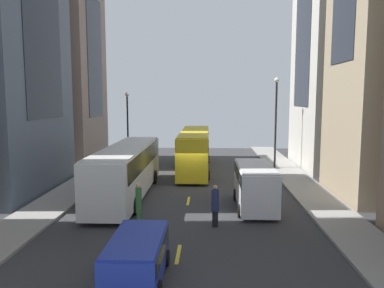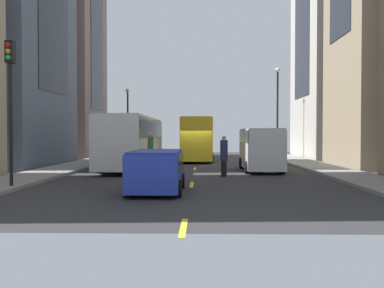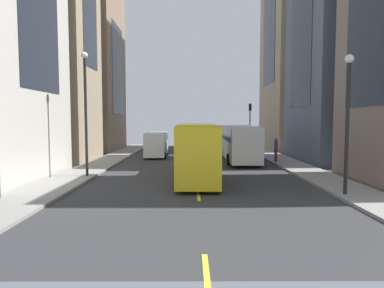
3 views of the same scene
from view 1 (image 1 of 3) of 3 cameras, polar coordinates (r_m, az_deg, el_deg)
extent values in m
plane|color=#333335|center=(28.86, -0.11, -6.21)|extent=(43.21, 43.21, 0.00)
cube|color=gray|center=(30.33, -15.94, -5.69)|extent=(2.73, 44.00, 0.15)
cube|color=gray|center=(29.66, 16.09, -5.98)|extent=(2.73, 44.00, 0.15)
cube|color=yellow|center=(16.86, -2.05, -15.96)|extent=(0.16, 2.00, 0.01)
cube|color=yellow|center=(24.80, -0.54, -8.40)|extent=(0.16, 2.00, 0.01)
cube|color=yellow|center=(32.96, 0.21, -4.54)|extent=(0.16, 2.00, 0.01)
cube|color=yellow|center=(41.22, 0.65, -2.22)|extent=(0.16, 2.00, 0.01)
cube|color=yellow|center=(49.53, 0.94, -0.68)|extent=(0.16, 2.00, 0.01)
cube|color=#7A665B|center=(41.15, -21.01, 11.83)|extent=(9.98, 8.49, 20.79)
cube|color=#1E232D|center=(41.15, -21.01, 11.83)|extent=(10.08, 4.67, 11.44)
cube|color=beige|center=(38.88, 22.49, 15.51)|extent=(8.52, 9.90, 25.41)
cube|color=#1E232D|center=(38.88, 22.49, 15.51)|extent=(8.60, 5.44, 13.98)
cube|color=silver|center=(25.85, -9.59, -3.84)|extent=(2.55, 12.75, 3.00)
cube|color=black|center=(25.70, -9.63, -1.98)|extent=(2.60, 11.73, 1.20)
cube|color=beige|center=(25.61, -9.66, -0.45)|extent=(2.45, 12.24, 0.08)
cylinder|color=black|center=(30.13, -10.18, -4.79)|extent=(0.46, 1.00, 1.00)
cylinder|color=black|center=(29.71, -5.74, -4.88)|extent=(0.46, 1.00, 1.00)
cylinder|color=black|center=(22.69, -14.55, -8.79)|extent=(0.46, 1.00, 1.00)
cylinder|color=black|center=(22.14, -8.66, -9.04)|extent=(0.46, 1.00, 1.00)
cube|color=yellow|center=(34.50, 0.39, -0.90)|extent=(2.45, 12.82, 3.30)
cube|color=black|center=(34.39, 0.39, 0.51)|extent=(2.50, 11.79, 1.48)
cube|color=gold|center=(34.31, 0.39, 1.89)|extent=(2.35, 12.31, 0.08)
cylinder|color=black|center=(38.70, -1.08, -2.26)|extent=(0.44, 0.76, 0.76)
cylinder|color=black|center=(38.63, 2.27, -2.28)|extent=(0.44, 0.76, 0.76)
cylinder|color=black|center=(30.90, -1.97, -4.61)|extent=(0.44, 0.76, 0.76)
cylinder|color=black|center=(30.81, 2.23, -4.65)|extent=(0.44, 0.76, 0.76)
cube|color=white|center=(23.18, 9.30, -6.16)|extent=(2.05, 5.61, 2.30)
cube|color=black|center=(23.02, 9.33, -4.33)|extent=(2.09, 5.16, 0.69)
cube|color=silver|center=(22.94, 9.36, -3.26)|extent=(1.97, 5.39, 0.08)
cylinder|color=black|center=(25.00, 6.61, -7.48)|extent=(0.37, 0.72, 0.72)
cylinder|color=black|center=(25.21, 10.92, -7.44)|extent=(0.37, 0.72, 0.72)
cylinder|color=black|center=(21.66, 7.29, -9.76)|extent=(0.37, 0.72, 0.72)
cylinder|color=black|center=(21.90, 12.28, -9.68)|extent=(0.37, 0.72, 0.72)
cube|color=#2338AD|center=(14.53, -8.14, -16.29)|extent=(1.86, 4.07, 1.36)
cube|color=black|center=(14.40, -8.17, -15.03)|extent=(1.90, 3.74, 0.57)
cube|color=navy|center=(14.26, -8.19, -13.63)|extent=(1.79, 3.90, 0.08)
cylinder|color=black|center=(16.04, -10.39, -16.12)|extent=(0.34, 0.62, 0.62)
cylinder|color=black|center=(15.77, -4.05, -16.44)|extent=(0.34, 0.62, 0.62)
cylinder|color=maroon|center=(29.49, -14.36, -5.00)|extent=(0.24, 0.24, 0.85)
cylinder|color=#593372|center=(29.31, -14.41, -3.15)|extent=(0.32, 0.32, 1.08)
sphere|color=#8C6647|center=(29.21, -14.45, -1.90)|extent=(0.21, 0.21, 0.21)
cylinder|color=#336B38|center=(19.80, -7.84, -11.18)|extent=(0.23, 0.23, 0.86)
cylinder|color=#336B38|center=(19.50, -7.89, -8.24)|extent=(0.30, 0.30, 1.25)
sphere|color=tan|center=(19.31, -7.93, -6.11)|extent=(0.25, 0.25, 0.25)
cylinder|color=black|center=(20.01, 3.44, -10.96)|extent=(0.30, 0.30, 0.84)
cylinder|color=navy|center=(19.73, 3.46, -8.28)|extent=(0.40, 0.40, 1.10)
sphere|color=tan|center=(19.57, 3.47, -6.40)|extent=(0.23, 0.23, 0.23)
cylinder|color=black|center=(35.83, 12.27, 2.73)|extent=(0.18, 0.18, 7.77)
sphere|color=silver|center=(35.77, 12.44, 9.23)|extent=(0.44, 0.44, 0.44)
cylinder|color=black|center=(41.86, -9.49, 2.53)|extent=(0.18, 0.18, 6.54)
sphere|color=silver|center=(41.74, -9.58, 7.26)|extent=(0.44, 0.44, 0.44)
camera|label=2|loc=(5.18, -156.97, -63.30)|focal=38.68mm
camera|label=3|loc=(57.55, 1.55, 4.25)|focal=31.36mm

